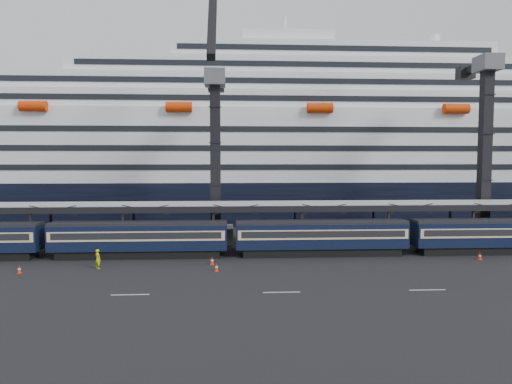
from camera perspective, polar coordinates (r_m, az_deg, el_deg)
ground at (r=44.92m, az=20.94°, el=-9.91°), size 260.00×260.00×0.00m
train at (r=52.20m, az=11.79°, el=-5.34°), size 133.05×3.00×4.05m
canopy at (r=56.95m, az=15.32°, el=-1.53°), size 130.00×6.25×5.53m
cruise_ship at (r=87.42m, az=8.05°, el=5.10°), size 214.09×28.84×34.00m
crane_dark_near at (r=58.39m, az=-5.11°, el=5.29°), size 4.50×17.75×35.08m
crane_dark_mid at (r=66.23m, az=26.92°, el=5.96°), size 4.50×18.24×39.64m
worker at (r=47.47m, az=-19.16°, el=-7.93°), size 0.84×0.82×1.94m
traffic_cone_a at (r=48.70m, az=-27.48°, el=-8.58°), size 0.38×0.38×0.75m
traffic_cone_b at (r=44.22m, az=-4.97°, el=-9.36°), size 0.40×0.40×0.79m
traffic_cone_c at (r=46.99m, az=-5.53°, el=-8.54°), size 0.42×0.42×0.83m
traffic_cone_d at (r=54.53m, az=26.18°, el=-7.19°), size 0.41×0.41×0.81m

